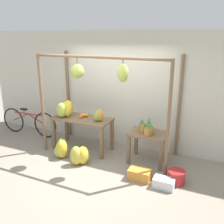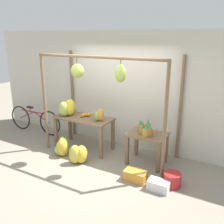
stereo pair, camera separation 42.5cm
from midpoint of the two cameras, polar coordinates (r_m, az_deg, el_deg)
name	(u,v)px [view 1 (the left image)]	position (r m, az deg, el deg)	size (l,w,h in m)	color
ground_plane	(91,169)	(5.38, -7.07, -12.90)	(20.00, 20.00, 0.00)	gray
shop_wall_back	(120,90)	(6.11, -0.21, 5.03)	(8.00, 0.08, 2.80)	beige
stall_awning	(103,88)	(5.31, -4.46, 5.43)	(3.00, 1.21, 2.30)	brown
display_table_main	(82,123)	(6.03, -8.81, -2.63)	(1.41, 0.65, 0.80)	brown
display_table_side	(148,139)	(5.42, 6.03, -6.30)	(0.80, 0.60, 0.69)	brown
banana_pile_on_table	(66,109)	(6.12, -12.53, 0.63)	(0.39, 0.45, 0.39)	yellow
orange_pile	(84,116)	(6.02, -8.55, -0.83)	(0.18, 0.22, 0.09)	orange
pineapple_cluster	(147,128)	(5.26, 5.64, -3.74)	(0.34, 0.30, 0.34)	olive
banana_pile_ground_left	(61,149)	(5.92, -13.53, -8.27)	(0.42, 0.46, 0.42)	gold
banana_pile_ground_right	(80,156)	(5.52, -9.46, -9.84)	(0.42, 0.48, 0.43)	gold
fruit_crate_white	(140,174)	(4.98, 3.83, -14.10)	(0.43, 0.26, 0.20)	orange
blue_bucket	(176,177)	(4.94, 12.03, -14.35)	(0.32, 0.32, 0.26)	#AD2323
parked_bicycle	(29,122)	(7.39, -20.06, -2.17)	(1.81, 0.11, 0.75)	black
papaya_pile	(99,116)	(5.67, -5.23, -0.89)	(0.25, 0.23, 0.29)	#93A33D
fruit_crate_purple	(164,183)	(4.79, 9.19, -15.79)	(0.38, 0.23, 0.18)	silver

